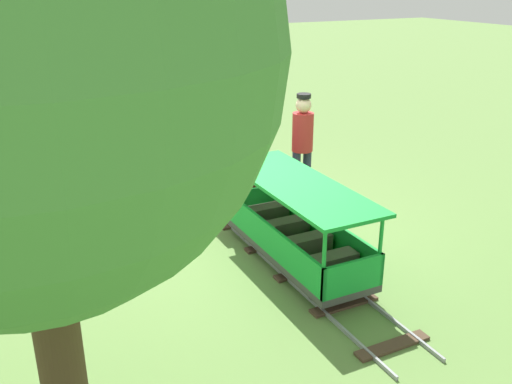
{
  "coord_description": "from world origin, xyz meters",
  "views": [
    {
      "loc": [
        -2.99,
        -6.02,
        3.14
      ],
      "look_at": [
        0.0,
        -0.05,
        0.55
      ],
      "focal_mm": 39.27,
      "sensor_mm": 36.0,
      "label": 1
    }
  ],
  "objects_px": {
    "locomotive": "(227,176)",
    "passenger_car": "(296,231)",
    "conductor_person": "(302,140)",
    "oak_tree_near": "(14,53)"
  },
  "relations": [
    {
      "from": "locomotive",
      "to": "passenger_car",
      "type": "relative_size",
      "value": 0.61
    },
    {
      "from": "locomotive",
      "to": "passenger_car",
      "type": "bearing_deg",
      "value": -90.0
    },
    {
      "from": "passenger_car",
      "to": "conductor_person",
      "type": "relative_size",
      "value": 1.45
    },
    {
      "from": "passenger_car",
      "to": "oak_tree_near",
      "type": "xyz_separation_m",
      "value": [
        -2.79,
        -1.84,
        2.35
      ]
    },
    {
      "from": "passenger_car",
      "to": "conductor_person",
      "type": "xyz_separation_m",
      "value": [
        1.03,
        1.6,
        0.53
      ]
    },
    {
      "from": "passenger_car",
      "to": "oak_tree_near",
      "type": "relative_size",
      "value": 0.56
    },
    {
      "from": "locomotive",
      "to": "oak_tree_near",
      "type": "height_order",
      "value": "oak_tree_near"
    },
    {
      "from": "conductor_person",
      "to": "passenger_car",
      "type": "bearing_deg",
      "value": -122.83
    },
    {
      "from": "locomotive",
      "to": "oak_tree_near",
      "type": "relative_size",
      "value": 0.35
    },
    {
      "from": "conductor_person",
      "to": "oak_tree_near",
      "type": "relative_size",
      "value": 0.39
    }
  ]
}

